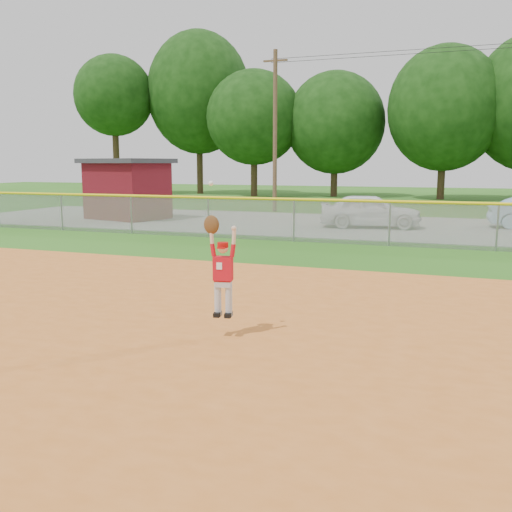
{
  "coord_description": "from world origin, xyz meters",
  "views": [
    {
      "loc": [
        2.31,
        -9.37,
        2.75
      ],
      "look_at": [
        -1.17,
        0.16,
        1.1
      ],
      "focal_mm": 40.0,
      "sensor_mm": 36.0,
      "label": 1
    }
  ],
  "objects": [
    {
      "name": "utility_shed",
      "position": [
        -13.41,
        15.09,
        1.52
      ],
      "size": [
        4.63,
        4.0,
        2.98
      ],
      "color": "#520B12",
      "rests_on": "ground"
    },
    {
      "name": "clay_infield",
      "position": [
        0.0,
        -3.0,
        0.02
      ],
      "size": [
        24.0,
        16.0,
        0.04
      ],
      "primitive_type": "cube",
      "color": "#C26423",
      "rests_on": "ground"
    },
    {
      "name": "ballplayer",
      "position": [
        -1.2,
        -1.35,
        1.16
      ],
      "size": [
        0.53,
        0.25,
        2.12
      ],
      "color": "silver",
      "rests_on": "ground"
    },
    {
      "name": "outfield_fence",
      "position": [
        0.0,
        10.0,
        0.88
      ],
      "size": [
        40.06,
        0.1,
        1.55
      ],
      "color": "gray",
      "rests_on": "ground"
    },
    {
      "name": "car_white_a",
      "position": [
        -1.45,
        15.23,
        0.76
      ],
      "size": [
        4.49,
        2.38,
        1.45
      ],
      "primitive_type": "imported",
      "rotation": [
        0.0,
        0.0,
        1.73
      ],
      "color": "white",
      "rests_on": "parking_strip"
    },
    {
      "name": "ground",
      "position": [
        0.0,
        0.0,
        0.0
      ],
      "size": [
        120.0,
        120.0,
        0.0
      ],
      "primitive_type": "plane",
      "color": "#265C15",
      "rests_on": "ground"
    },
    {
      "name": "parking_strip",
      "position": [
        0.0,
        16.0,
        0.01
      ],
      "size": [
        44.0,
        10.0,
        0.03
      ],
      "primitive_type": "cube",
      "color": "gray",
      "rests_on": "ground"
    },
    {
      "name": "power_lines",
      "position": [
        1.0,
        22.0,
        4.68
      ],
      "size": [
        19.4,
        0.24,
        9.0
      ],
      "color": "#4C3823",
      "rests_on": "ground"
    },
    {
      "name": "tree_line",
      "position": [
        0.96,
        37.9,
        7.53
      ],
      "size": [
        62.37,
        13.0,
        14.43
      ],
      "color": "#422D1C",
      "rests_on": "ground"
    }
  ]
}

